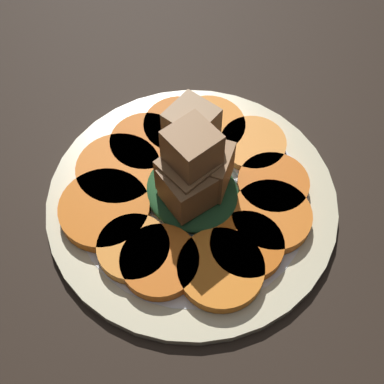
# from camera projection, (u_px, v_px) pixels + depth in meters

# --- Properties ---
(table_slab) EXTENTS (1.20, 1.20, 0.02)m
(table_slab) POSITION_uv_depth(u_px,v_px,m) (192.00, 208.00, 0.55)
(table_slab) COLOR black
(table_slab) RESTS_ON ground
(plate) EXTENTS (0.29, 0.29, 0.01)m
(plate) POSITION_uv_depth(u_px,v_px,m) (192.00, 200.00, 0.53)
(plate) COLOR beige
(plate) RESTS_ON table_slab
(carrot_slice_0) EXTENTS (0.07, 0.07, 0.01)m
(carrot_slice_0) POSITION_uv_depth(u_px,v_px,m) (253.00, 145.00, 0.56)
(carrot_slice_0) COLOR orange
(carrot_slice_0) RESTS_ON plate
(carrot_slice_1) EXTENTS (0.08, 0.08, 0.01)m
(carrot_slice_1) POSITION_uv_depth(u_px,v_px,m) (208.00, 127.00, 0.57)
(carrot_slice_1) COLOR orange
(carrot_slice_1) RESTS_ON plate
(carrot_slice_2) EXTENTS (0.08, 0.08, 0.01)m
(carrot_slice_2) POSITION_uv_depth(u_px,v_px,m) (179.00, 127.00, 0.57)
(carrot_slice_2) COLOR orange
(carrot_slice_2) RESTS_ON plate
(carrot_slice_3) EXTENTS (0.07, 0.07, 0.01)m
(carrot_slice_3) POSITION_uv_depth(u_px,v_px,m) (146.00, 144.00, 0.56)
(carrot_slice_3) COLOR orange
(carrot_slice_3) RESTS_ON plate
(carrot_slice_4) EXTENTS (0.09, 0.09, 0.01)m
(carrot_slice_4) POSITION_uv_depth(u_px,v_px,m) (119.00, 170.00, 0.54)
(carrot_slice_4) COLOR orange
(carrot_slice_4) RESTS_ON plate
(carrot_slice_5) EXTENTS (0.09, 0.09, 0.01)m
(carrot_slice_5) POSITION_uv_depth(u_px,v_px,m) (105.00, 209.00, 0.51)
(carrot_slice_5) COLOR orange
(carrot_slice_5) RESTS_ON plate
(carrot_slice_6) EXTENTS (0.07, 0.07, 0.01)m
(carrot_slice_6) POSITION_uv_depth(u_px,v_px,m) (133.00, 248.00, 0.49)
(carrot_slice_6) COLOR orange
(carrot_slice_6) RESTS_ON plate
(carrot_slice_7) EXTENTS (0.07, 0.07, 0.01)m
(carrot_slice_7) POSITION_uv_depth(u_px,v_px,m) (160.00, 262.00, 0.49)
(carrot_slice_7) COLOR orange
(carrot_slice_7) RESTS_ON plate
(carrot_slice_8) EXTENTS (0.08, 0.08, 0.01)m
(carrot_slice_8) POSITION_uv_depth(u_px,v_px,m) (221.00, 269.00, 0.48)
(carrot_slice_8) COLOR orange
(carrot_slice_8) RESTS_ON plate
(carrot_slice_9) EXTENTS (0.07, 0.07, 0.01)m
(carrot_slice_9) POSITION_uv_depth(u_px,v_px,m) (247.00, 246.00, 0.49)
(carrot_slice_9) COLOR #D35E11
(carrot_slice_9) RESTS_ON plate
(carrot_slice_10) EXTENTS (0.08, 0.08, 0.01)m
(carrot_slice_10) POSITION_uv_depth(u_px,v_px,m) (271.00, 216.00, 0.51)
(carrot_slice_10) COLOR orange
(carrot_slice_10) RESTS_ON plate
(carrot_slice_11) EXTENTS (0.07, 0.07, 0.01)m
(carrot_slice_11) POSITION_uv_depth(u_px,v_px,m) (273.00, 184.00, 0.53)
(carrot_slice_11) COLOR orange
(carrot_slice_11) RESTS_ON plate
(center_pile) EXTENTS (0.10, 0.09, 0.10)m
(center_pile) POSITION_uv_depth(u_px,v_px,m) (192.00, 173.00, 0.50)
(center_pile) COLOR #235128
(center_pile) RESTS_ON plate
(fork) EXTENTS (0.19, 0.06, 0.00)m
(fork) POSITION_uv_depth(u_px,v_px,m) (229.00, 158.00, 0.55)
(fork) COLOR silver
(fork) RESTS_ON plate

